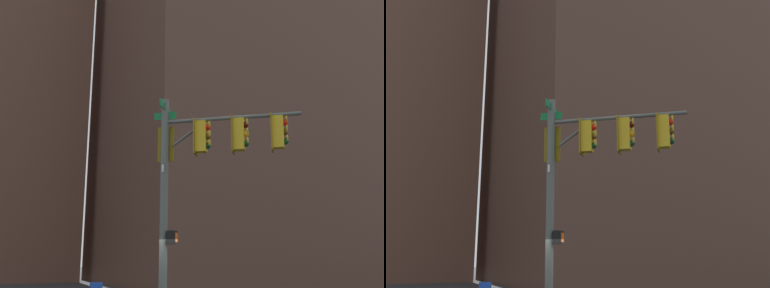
# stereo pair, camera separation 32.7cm
# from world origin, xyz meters

# --- Properties ---
(signal_pole_assembly) EXTENTS (3.84, 3.26, 7.00)m
(signal_pole_assembly) POSITION_xyz_m (-0.55, 1.09, 4.83)
(signal_pole_assembly) COLOR #4C514C
(signal_pole_assembly) RESTS_ON ground_plane
(building_brick_nearside) EXTENTS (24.48, 20.70, 51.08)m
(building_brick_nearside) POSITION_xyz_m (-16.07, -20.83, 25.54)
(building_brick_nearside) COLOR #4C3328
(building_brick_nearside) RESTS_ON ground_plane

